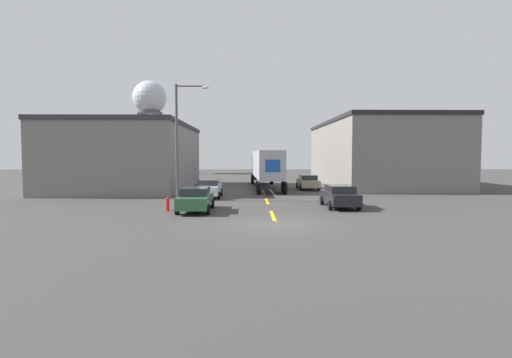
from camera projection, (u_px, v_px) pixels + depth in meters
ground_plane at (276, 225)px, 19.62m from camera, size 160.00×160.00×0.00m
road_centerline at (267, 201)px, 29.69m from camera, size 0.20×18.02×0.01m
warehouse_left at (131, 156)px, 41.26m from camera, size 11.90×19.26×6.65m
warehouse_right at (376, 153)px, 46.30m from camera, size 11.64×22.91×7.38m
semi_truck at (266, 166)px, 41.57m from camera, size 3.09×15.54×3.86m
parked_car_left_far at (209, 188)px, 32.38m from camera, size 1.99×4.59×1.47m
parked_car_right_near at (339, 196)px, 26.14m from camera, size 1.99×4.59×1.47m
parked_car_right_far at (308, 182)px, 40.10m from camera, size 1.99×4.59×1.47m
parked_car_left_near at (196, 199)px, 24.31m from camera, size 1.99×4.59×1.47m
water_tower at (150, 99)px, 75.49m from camera, size 6.33×6.33×17.55m
street_lamp at (180, 134)px, 29.87m from camera, size 2.56×0.32×8.72m
fire_hydrant at (168, 204)px, 24.45m from camera, size 0.22×0.22×0.84m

